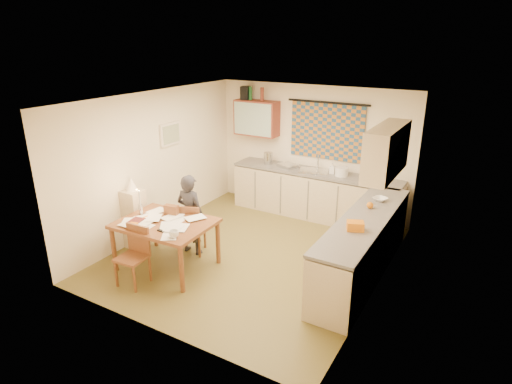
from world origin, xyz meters
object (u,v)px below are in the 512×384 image
Objects in this scene: counter_right at (363,247)px; dining_table at (167,244)px; counter_back at (314,195)px; person at (190,215)px; chair_far at (192,237)px; shelf_stand at (135,219)px; stove at (337,281)px.

dining_table is at bearing -154.10° from counter_right.
counter_right is (1.48, -1.68, -0.00)m from counter_back.
counter_back is at bearing -117.21° from person.
person is at bearing -115.30° from counter_back.
chair_far is 1.01m from shelf_stand.
counter_right is 2.72m from person.
person is at bearing 172.08° from stove.
counter_right reaches higher than stove.
counter_back reaches higher than dining_table.
dining_table is at bearing 85.74° from person.
stove is 0.67× the size of person.
counter_back reaches higher than chair_far.
chair_far is at bearing 84.28° from dining_table.
dining_table is (-2.64, -0.21, -0.07)m from stove.
counter_right is 2.94× the size of shelf_stand.
stove reaches higher than chair_far.
stove is 0.89× the size of shelf_stand.
stove is 1.03× the size of chair_far.
chair_far is (-2.60, -0.72, -0.18)m from counter_right.
shelf_stand is at bearing 16.58° from person.
chair_far is 0.86× the size of shelf_stand.
shelf_stand is at bearing -3.81° from chair_far.
counter_right is 2.09× the size of dining_table.
chair_far is 0.65× the size of person.
person is (-2.61, -0.71, 0.21)m from counter_right.
counter_right reaches higher than chair_far.
stove reaches higher than dining_table.
stove is (1.48, -2.75, -0.01)m from counter_back.
counter_back is at bearing 66.30° from dining_table.
chair_far is at bearing -115.03° from counter_back.
chair_far is at bearing 129.91° from person.
stove is 2.63m from chair_far.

